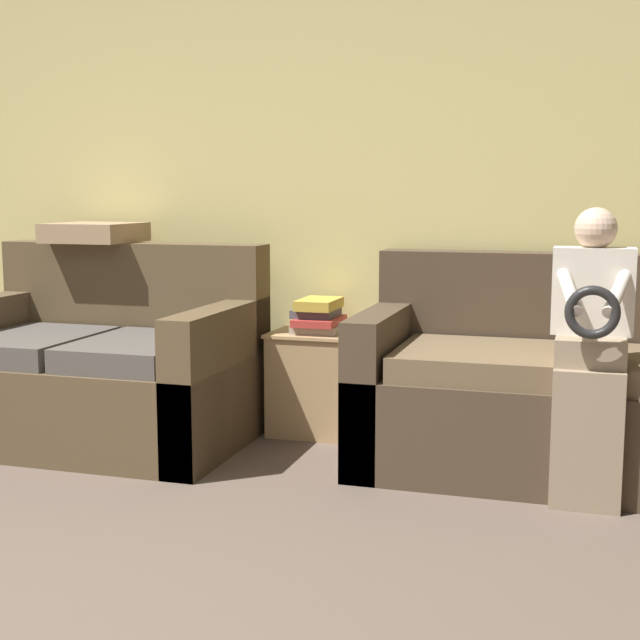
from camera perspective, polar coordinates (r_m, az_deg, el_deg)
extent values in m
cube|color=#DBCC7F|center=(4.76, -2.65, 8.80)|extent=(7.84, 0.06, 2.55)
cube|color=#473828|center=(4.07, 16.99, -6.45)|extent=(2.03, 0.92, 0.44)
cube|color=#473828|center=(4.34, 17.26, 0.76)|extent=(2.03, 0.20, 0.50)
cube|color=#473828|center=(4.14, 3.98, -4.07)|extent=(0.16, 0.92, 0.69)
cube|color=brown|center=(3.93, 10.91, -2.65)|extent=(0.80, 0.68, 0.11)
cube|color=brown|center=(4.53, -13.97, -4.92)|extent=(1.45, 0.96, 0.43)
cube|color=brown|center=(4.78, -11.83, 1.67)|extent=(1.45, 0.20, 0.53)
cube|color=brown|center=(4.21, -6.45, -3.85)|extent=(0.16, 0.96, 0.69)
cube|color=#514C47|center=(4.55, -17.79, -1.56)|extent=(0.53, 0.72, 0.11)
cube|color=#514C47|center=(4.26, -11.51, -1.99)|extent=(0.53, 0.72, 0.11)
cube|color=gray|center=(3.61, 16.70, -7.39)|extent=(0.27, 0.10, 0.55)
cube|color=gray|center=(3.67, 16.93, -1.86)|extent=(0.27, 0.28, 0.11)
cube|color=silver|center=(3.71, 17.08, 1.79)|extent=(0.32, 0.14, 0.35)
sphere|color=beige|center=(3.69, 17.24, 5.62)|extent=(0.17, 0.17, 0.17)
torus|color=black|center=(3.45, 17.04, 0.47)|extent=(0.20, 0.04, 0.20)
cylinder|color=silver|center=(3.58, 15.57, 2.04)|extent=(0.13, 0.31, 0.20)
cylinder|color=silver|center=(3.58, 18.61, 1.92)|extent=(0.13, 0.31, 0.20)
cube|color=tan|center=(4.54, -0.11, -4.03)|extent=(0.45, 0.36, 0.52)
cube|color=tan|center=(4.50, -0.11, -0.86)|extent=(0.47, 0.38, 0.02)
cube|color=gray|center=(4.48, -0.09, -0.54)|extent=(0.24, 0.23, 0.04)
cube|color=#BC3833|center=(4.47, -0.05, -0.06)|extent=(0.21, 0.30, 0.03)
cube|color=#4C4C56|center=(4.50, -0.25, 0.48)|extent=(0.21, 0.23, 0.04)
cube|color=gold|center=(4.47, -0.06, 1.04)|extent=(0.18, 0.28, 0.05)
cube|color=#A38460|center=(4.86, -14.21, 5.45)|extent=(0.43, 0.43, 0.10)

